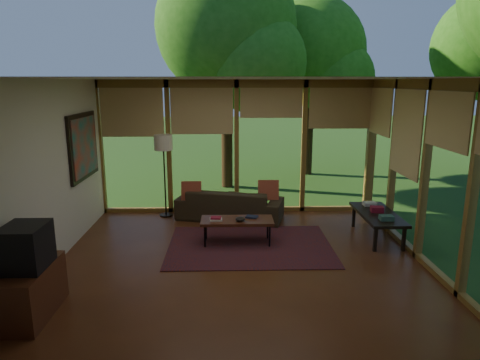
{
  "coord_description": "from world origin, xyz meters",
  "views": [
    {
      "loc": [
        -0.16,
        -6.12,
        2.66
      ],
      "look_at": [
        0.02,
        0.7,
        1.08
      ],
      "focal_mm": 32.0,
      "sensor_mm": 36.0,
      "label": 1
    }
  ],
  "objects_px": {
    "side_console": "(378,215)",
    "television": "(26,247)",
    "floor_lamp": "(163,147)",
    "sofa": "(230,204)",
    "media_cabinet": "(29,292)",
    "coffee_table": "(237,221)"
  },
  "relations": [
    {
      "from": "side_console",
      "to": "television",
      "type": "bearing_deg",
      "value": -153.67
    },
    {
      "from": "floor_lamp",
      "to": "side_console",
      "type": "height_order",
      "value": "floor_lamp"
    },
    {
      "from": "side_console",
      "to": "floor_lamp",
      "type": "bearing_deg",
      "value": 160.48
    },
    {
      "from": "sofa",
      "to": "floor_lamp",
      "type": "bearing_deg",
      "value": 5.35
    },
    {
      "from": "media_cabinet",
      "to": "television",
      "type": "bearing_deg",
      "value": 0.0
    },
    {
      "from": "television",
      "to": "coffee_table",
      "type": "xyz_separation_m",
      "value": [
        2.42,
        2.2,
        -0.46
      ]
    },
    {
      "from": "floor_lamp",
      "to": "coffee_table",
      "type": "relative_size",
      "value": 1.38
    },
    {
      "from": "sofa",
      "to": "television",
      "type": "relative_size",
      "value": 3.74
    },
    {
      "from": "media_cabinet",
      "to": "coffee_table",
      "type": "relative_size",
      "value": 0.83
    },
    {
      "from": "media_cabinet",
      "to": "television",
      "type": "xyz_separation_m",
      "value": [
        0.02,
        0.0,
        0.55
      ]
    },
    {
      "from": "sofa",
      "to": "side_console",
      "type": "distance_m",
      "value": 2.79
    },
    {
      "from": "coffee_table",
      "to": "side_console",
      "type": "height_order",
      "value": "side_console"
    },
    {
      "from": "sofa",
      "to": "side_console",
      "type": "xyz_separation_m",
      "value": [
        2.54,
        -1.15,
        0.11
      ]
    },
    {
      "from": "sofa",
      "to": "side_console",
      "type": "relative_size",
      "value": 1.47
    },
    {
      "from": "television",
      "to": "side_console",
      "type": "bearing_deg",
      "value": 26.33
    },
    {
      "from": "coffee_table",
      "to": "side_console",
      "type": "bearing_deg",
      "value": 4.62
    },
    {
      "from": "television",
      "to": "sofa",
      "type": "bearing_deg",
      "value": 56.97
    },
    {
      "from": "television",
      "to": "side_console",
      "type": "distance_m",
      "value": 5.43
    },
    {
      "from": "media_cabinet",
      "to": "coffee_table",
      "type": "distance_m",
      "value": 3.29
    },
    {
      "from": "media_cabinet",
      "to": "floor_lamp",
      "type": "xyz_separation_m",
      "value": [
        1.03,
        3.76,
        1.11
      ]
    },
    {
      "from": "floor_lamp",
      "to": "coffee_table",
      "type": "height_order",
      "value": "floor_lamp"
    },
    {
      "from": "television",
      "to": "side_console",
      "type": "height_order",
      "value": "television"
    }
  ]
}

